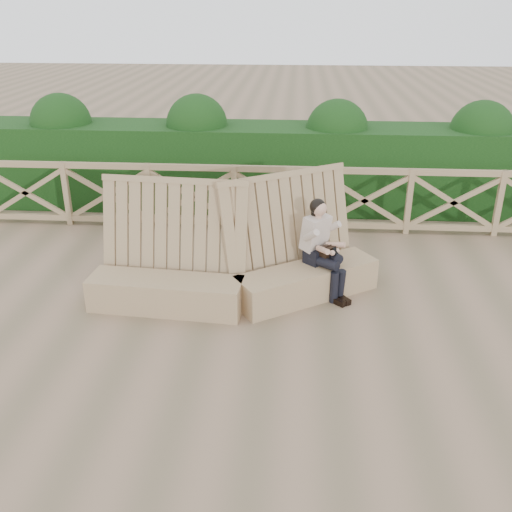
{
  "coord_description": "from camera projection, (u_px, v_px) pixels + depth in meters",
  "views": [
    {
      "loc": [
        0.3,
        -5.47,
        3.56
      ],
      "look_at": [
        -0.12,
        0.4,
        0.9
      ],
      "focal_mm": 40.0,
      "sensor_mm": 36.0,
      "label": 1
    }
  ],
  "objects": [
    {
      "name": "ground",
      "position": [
        264.0,
        343.0,
        6.46
      ],
      "size": [
        60.0,
        60.0,
        0.0
      ],
      "primitive_type": "plane",
      "color": "brown",
      "rests_on": "ground"
    },
    {
      "name": "guardrail",
      "position": [
        277.0,
        198.0,
        9.42
      ],
      "size": [
        10.1,
        0.09,
        1.1
      ],
      "color": "#7D6748",
      "rests_on": "ground"
    },
    {
      "name": "bench",
      "position": [
        237.0,
        272.0,
        7.26
      ],
      "size": [
        3.66,
        1.71,
        1.55
      ],
      "rotation": [
        0.0,
        0.0,
        0.17
      ],
      "color": "#9E7D5A",
      "rests_on": "ground"
    },
    {
      "name": "hedge",
      "position": [
        280.0,
        167.0,
        10.43
      ],
      "size": [
        12.0,
        1.2,
        1.5
      ],
      "primitive_type": "cube",
      "color": "black",
      "rests_on": "ground"
    },
    {
      "name": "woman",
      "position": [
        322.0,
        244.0,
        7.32
      ],
      "size": [
        0.7,
        0.73,
        1.27
      ],
      "rotation": [
        0.0,
        0.0,
        0.82
      ],
      "color": "black",
      "rests_on": "ground"
    }
  ]
}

